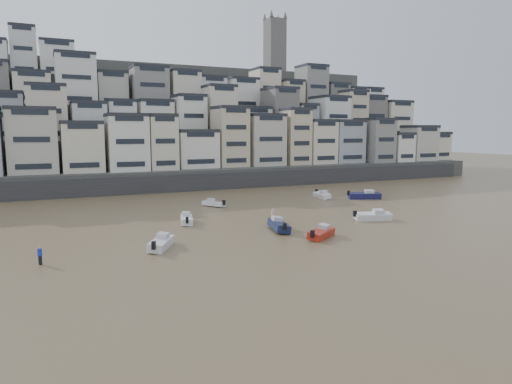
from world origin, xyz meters
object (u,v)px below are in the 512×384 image
boat_c (279,224)px  person_blue (40,255)px  boat_i (322,194)px  boat_b (373,215)px  boat_h (214,203)px  person_pink (273,215)px  boat_g (365,194)px  boat_f (187,218)px  boat_a (321,232)px  boat_j (161,241)px

boat_c → person_blue: bearing=110.9°
person_blue → boat_i: bearing=27.9°
boat_b → boat_h: 25.57m
person_pink → boat_g: bearing=25.2°
boat_f → boat_h: bearing=-20.2°
boat_i → boat_c: bearing=-35.2°
boat_b → boat_g: size_ratio=0.87×
boat_i → boat_a: bearing=-24.8°
boat_h → boat_c: (1.18, -20.34, 0.17)m
boat_i → person_pink: size_ratio=2.96×
person_blue → boat_c: bearing=8.1°
boat_b → boat_j: bearing=-156.4°
boat_c → person_pink: 5.84m
person_pink → boat_j: bearing=-154.8°
boat_g → boat_f: boat_g is taller
boat_b → person_blue: bearing=-156.2°
boat_b → boat_h: boat_b is taller
boat_a → boat_f: bearing=95.0°
boat_b → person_blue: (-40.91, -3.94, 0.13)m
boat_h → person_pink: bearing=161.2°
person_pink → boat_h: bearing=102.0°
person_pink → boat_i: bearing=40.6°
boat_a → boat_i: boat_i is taller
boat_j → boat_h: 26.73m
boat_g → boat_c: bearing=-124.4°
boat_h → boat_i: boat_i is taller
boat_f → person_blue: (-17.37, -12.72, 0.19)m
boat_g → boat_h: size_ratio=1.41×
boat_a → boat_b: bearing=-8.0°
boat_h → boat_i: size_ratio=0.85×
boat_b → person_pink: bearing=175.4°
person_blue → person_pink: same height
boat_j → boat_f: (6.04, 11.49, -0.04)m
boat_j → person_blue: bearing=125.6°
boat_g → person_pink: (-24.19, -11.36, 0.02)m
boat_j → boat_a: 17.85m
boat_h → boat_a: size_ratio=0.86×
boat_h → boat_g: bearing=-128.0°
boat_h → boat_c: boat_c is taller
boat_b → person_blue: person_blue is taller
person_blue → person_pink: 29.81m
boat_f → boat_c: (9.00, -8.97, 0.09)m
boat_h → boat_f: 13.80m
boat_i → boat_f: boat_i is taller
boat_b → boat_g: 20.33m
boat_g → boat_f: size_ratio=1.24×
boat_g → person_blue: size_ratio=3.56×
boat_j → boat_g: boat_g is taller
boat_h → boat_c: 20.37m
boat_c → boat_j: bearing=112.3°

